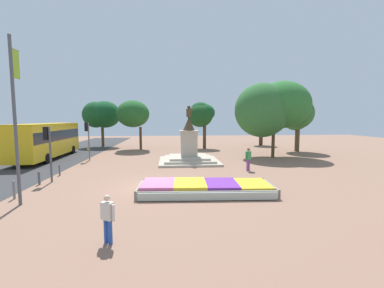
# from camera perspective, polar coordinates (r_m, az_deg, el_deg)

# --- Properties ---
(ground_plane) EXTENTS (89.65, 89.65, 0.00)m
(ground_plane) POSITION_cam_1_polar(r_m,az_deg,el_deg) (15.03, -8.59, -9.36)
(ground_plane) COLOR #8C6651
(flower_planter) EXTENTS (7.09, 3.06, 0.59)m
(flower_planter) POSITION_cam_1_polar(r_m,az_deg,el_deg) (13.59, 2.77, -9.76)
(flower_planter) COLOR #38281C
(flower_planter) RESTS_ON ground_plane
(statue_monument) EXTENTS (5.25, 5.25, 5.05)m
(statue_monument) POSITION_cam_1_polar(r_m,az_deg,el_deg) (22.98, -0.70, -1.71)
(statue_monument) COLOR #B4AA95
(statue_monument) RESTS_ON ground_plane
(traffic_light_mid_block) EXTENTS (0.42, 0.30, 3.39)m
(traffic_light_mid_block) POSITION_cam_1_polar(r_m,az_deg,el_deg) (17.83, -29.34, 0.12)
(traffic_light_mid_block) COLOR #4C5156
(traffic_light_mid_block) RESTS_ON ground_plane
(traffic_light_far_corner) EXTENTS (0.42, 0.30, 3.53)m
(traffic_light_far_corner) POSITION_cam_1_polar(r_m,az_deg,el_deg) (25.69, -22.21, 1.99)
(traffic_light_far_corner) COLOR slate
(traffic_light_far_corner) RESTS_ON ground_plane
(banner_pole) EXTENTS (0.14, 0.70, 7.45)m
(banner_pole) POSITION_cam_1_polar(r_m,az_deg,el_deg) (13.70, -34.65, 4.90)
(banner_pole) COLOR #4C5156
(banner_pole) RESTS_ON ground_plane
(city_bus) EXTENTS (2.85, 11.12, 3.42)m
(city_bus) POSITION_cam_1_polar(r_m,az_deg,el_deg) (28.54, -29.53, 1.05)
(city_bus) COLOR gold
(city_bus) RESTS_ON ground_plane
(pedestrian_with_handbag) EXTENTS (0.49, 0.39, 1.55)m
(pedestrian_with_handbag) POSITION_cam_1_polar(r_m,az_deg,el_deg) (8.62, -18.25, -14.93)
(pedestrian_with_handbag) COLOR #264CA5
(pedestrian_with_handbag) RESTS_ON ground_plane
(pedestrian_near_planter) EXTENTS (0.51, 0.37, 1.72)m
(pedestrian_near_planter) POSITION_cam_1_polar(r_m,az_deg,el_deg) (19.58, 12.40, -2.97)
(pedestrian_near_planter) COLOR #8C4C99
(pedestrian_near_planter) RESTS_ON ground_plane
(kerb_bollard_mid_a) EXTENTS (0.12, 0.12, 0.90)m
(kerb_bollard_mid_a) POSITION_cam_1_polar(r_m,az_deg,el_deg) (15.26, -34.82, -8.27)
(kerb_bollard_mid_a) COLOR slate
(kerb_bollard_mid_a) RESTS_ON ground_plane
(kerb_bollard_mid_b) EXTENTS (0.15, 0.15, 0.78)m
(kerb_bollard_mid_b) POSITION_cam_1_polar(r_m,az_deg,el_deg) (17.71, -30.85, -6.45)
(kerb_bollard_mid_b) COLOR #4C5156
(kerb_bollard_mid_b) RESTS_ON ground_plane
(kerb_bollard_north) EXTENTS (0.11, 0.11, 0.75)m
(kerb_bollard_north) POSITION_cam_1_polar(r_m,az_deg,el_deg) (19.84, -27.36, -5.12)
(kerb_bollard_north) COLOR #4C5156
(kerb_bollard_north) RESTS_ON ground_plane
(park_tree_far_left) EXTENTS (4.21, 4.38, 6.48)m
(park_tree_far_left) POSITION_cam_1_polar(r_m,az_deg,el_deg) (32.75, 21.97, 6.08)
(park_tree_far_left) COLOR brown
(park_tree_far_left) RESTS_ON ground_plane
(park_tree_behind_statue) EXTENTS (3.24, 3.23, 4.72)m
(park_tree_behind_statue) POSITION_cam_1_polar(r_m,az_deg,el_deg) (38.75, 14.78, 4.55)
(park_tree_behind_statue) COLOR #4C3823
(park_tree_behind_statue) RESTS_ON ground_plane
(park_tree_far_right) EXTENTS (5.11, 4.24, 6.31)m
(park_tree_far_right) POSITION_cam_1_polar(r_m,az_deg,el_deg) (37.74, -19.55, 6.17)
(park_tree_far_right) COLOR #4C3823
(park_tree_far_right) RESTS_ON ground_plane
(park_tree_street_side) EXTENTS (4.09, 5.28, 6.14)m
(park_tree_street_side) POSITION_cam_1_polar(r_m,az_deg,el_deg) (33.14, -12.92, 6.57)
(park_tree_street_side) COLOR #4C3823
(park_tree_street_side) RESTS_ON ground_plane
(park_tree_mid_canopy) EXTENTS (7.65, 5.37, 7.66)m
(park_tree_mid_canopy) POSITION_cam_1_polar(r_m,az_deg,el_deg) (27.26, 17.33, 7.72)
(park_tree_mid_canopy) COLOR #4C3823
(park_tree_mid_canopy) RESTS_ON ground_plane
(park_tree_distant) EXTENTS (3.62, 3.52, 6.05)m
(park_tree_distant) POSITION_cam_1_polar(r_m,az_deg,el_deg) (33.87, 2.06, 6.70)
(park_tree_distant) COLOR #4C3823
(park_tree_distant) RESTS_ON ground_plane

